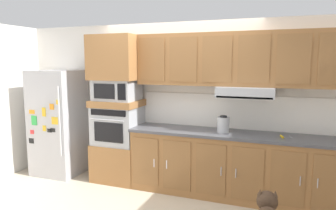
% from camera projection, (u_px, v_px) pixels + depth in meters
% --- Properties ---
extents(ground_plane, '(9.60, 9.60, 0.00)m').
position_uv_depth(ground_plane, '(152.00, 208.00, 4.05)').
color(ground_plane, beige).
extents(back_kitchen_wall, '(6.20, 0.12, 2.50)m').
position_uv_depth(back_kitchen_wall, '(180.00, 103.00, 4.91)').
color(back_kitchen_wall, silver).
rests_on(back_kitchen_wall, ground).
extents(refrigerator, '(0.76, 0.73, 1.76)m').
position_uv_depth(refrigerator, '(59.00, 122.00, 5.27)').
color(refrigerator, '#ADADB2').
rests_on(refrigerator, ground).
extents(oven_base_cabinet, '(0.74, 0.62, 0.60)m').
position_uv_depth(oven_base_cabinet, '(119.00, 161.00, 5.03)').
color(oven_base_cabinet, '#996638').
rests_on(oven_base_cabinet, ground).
extents(built_in_oven, '(0.70, 0.62, 0.60)m').
position_uv_depth(built_in_oven, '(118.00, 125.00, 4.94)').
color(built_in_oven, '#A8AAAF').
rests_on(built_in_oven, oven_base_cabinet).
extents(appliance_mid_shelf, '(0.74, 0.62, 0.10)m').
position_uv_depth(appliance_mid_shelf, '(118.00, 103.00, 4.90)').
color(appliance_mid_shelf, '#996638').
rests_on(appliance_mid_shelf, built_in_oven).
extents(microwave, '(0.64, 0.54, 0.32)m').
position_uv_depth(microwave, '(117.00, 90.00, 4.87)').
color(microwave, '#A8AAAF').
rests_on(microwave, appliance_mid_shelf).
extents(appliance_upper_cabinet, '(0.74, 0.62, 0.68)m').
position_uv_depth(appliance_upper_cabinet, '(117.00, 58.00, 4.80)').
color(appliance_upper_cabinet, '#996638').
rests_on(appliance_upper_cabinet, microwave).
extents(lower_cabinet_run, '(2.90, 0.63, 0.88)m').
position_uv_depth(lower_cabinet_run, '(232.00, 166.00, 4.37)').
color(lower_cabinet_run, '#996638').
rests_on(lower_cabinet_run, ground).
extents(countertop_slab, '(2.94, 0.64, 0.04)m').
position_uv_depth(countertop_slab, '(233.00, 134.00, 4.31)').
color(countertop_slab, '#4C4C51').
rests_on(countertop_slab, lower_cabinet_run).
extents(backsplash_panel, '(2.94, 0.02, 0.50)m').
position_uv_depth(backsplash_panel, '(237.00, 112.00, 4.54)').
color(backsplash_panel, white).
rests_on(backsplash_panel, countertop_slab).
extents(upper_cabinet_with_hood, '(2.90, 0.48, 0.88)m').
position_uv_depth(upper_cabinet_with_hood, '(237.00, 61.00, 4.28)').
color(upper_cabinet_with_hood, '#996638').
rests_on(upper_cabinet_with_hood, backsplash_panel).
extents(screwdriver, '(0.15, 0.14, 0.03)m').
position_uv_depth(screwdriver, '(283.00, 137.00, 4.03)').
color(screwdriver, yellow).
rests_on(screwdriver, countertop_slab).
extents(electric_kettle, '(0.17, 0.17, 0.24)m').
position_uv_depth(electric_kettle, '(223.00, 125.00, 4.29)').
color(electric_kettle, '#A8AAAF').
rests_on(electric_kettle, countertop_slab).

